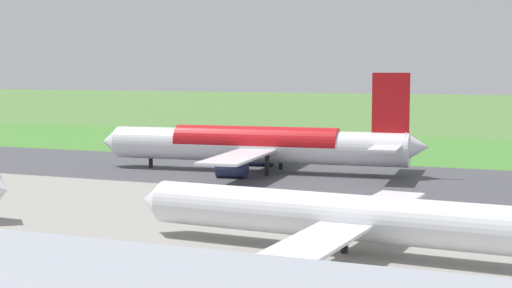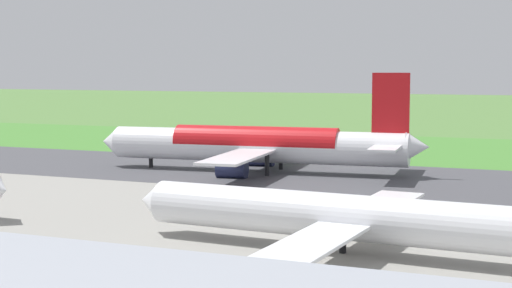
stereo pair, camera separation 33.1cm
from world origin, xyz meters
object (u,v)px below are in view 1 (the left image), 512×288
at_px(traffic_cone_orange, 240,146).
at_px(airliner_parked_near, 347,216).
at_px(airliner_main, 258,145).
at_px(no_stopping_sign, 262,140).

bearing_deg(traffic_cone_orange, airliner_parked_near, 119.26).
height_order(airliner_main, airliner_parked_near, airliner_main).
bearing_deg(traffic_cone_orange, airliner_main, 117.69).
relative_size(airliner_parked_near, traffic_cone_orange, 77.29).
bearing_deg(traffic_cone_orange, no_stopping_sign, 165.73).
distance_m(no_stopping_sign, traffic_cone_orange, 5.90).
bearing_deg(airliner_parked_near, no_stopping_sign, -63.34).
bearing_deg(airliner_parked_near, traffic_cone_orange, -60.74).
height_order(airliner_main, traffic_cone_orange, airliner_main).
xyz_separation_m(airliner_main, traffic_cone_orange, (18.71, -35.64, -4.08)).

